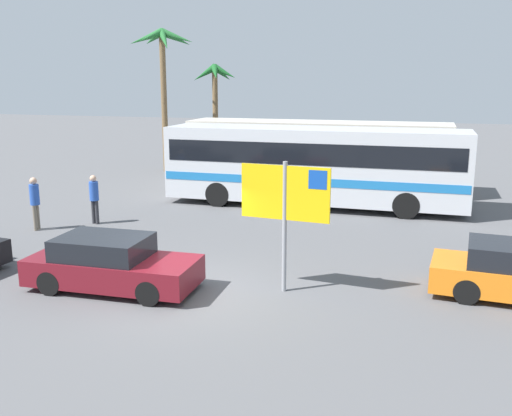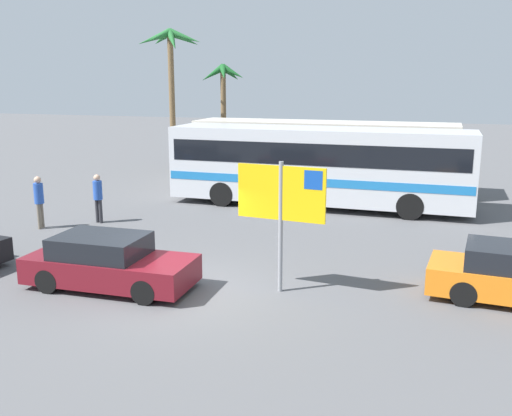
{
  "view_description": "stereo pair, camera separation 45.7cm",
  "coord_description": "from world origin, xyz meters",
  "px_view_note": "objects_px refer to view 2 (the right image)",
  "views": [
    {
      "loc": [
        5.46,
        -12.18,
        5.06
      ],
      "look_at": [
        0.71,
        3.8,
        1.3
      ],
      "focal_mm": 40.03,
      "sensor_mm": 36.0,
      "label": 1
    },
    {
      "loc": [
        5.9,
        -12.05,
        5.06
      ],
      "look_at": [
        0.71,
        3.8,
        1.3
      ],
      "focal_mm": 40.03,
      "sensor_mm": 36.0,
      "label": 2
    }
  ],
  "objects_px": {
    "bus_front_coach": "(318,163)",
    "pedestrian_by_bus": "(98,194)",
    "pedestrian_crossing_lot": "(39,198)",
    "ferry_sign": "(283,198)",
    "car_maroon": "(108,263)",
    "bus_rear_coach": "(323,152)"
  },
  "relations": [
    {
      "from": "bus_front_coach",
      "to": "car_maroon",
      "type": "relative_size",
      "value": 2.85
    },
    {
      "from": "ferry_sign",
      "to": "car_maroon",
      "type": "bearing_deg",
      "value": -160.47
    },
    {
      "from": "pedestrian_crossing_lot",
      "to": "bus_front_coach",
      "type": "bearing_deg",
      "value": -151.8
    },
    {
      "from": "car_maroon",
      "to": "pedestrian_by_bus",
      "type": "height_order",
      "value": "pedestrian_by_bus"
    },
    {
      "from": "bus_front_coach",
      "to": "pedestrian_crossing_lot",
      "type": "xyz_separation_m",
      "value": [
        -8.4,
        -6.49,
        -0.69
      ]
    },
    {
      "from": "car_maroon",
      "to": "bus_front_coach",
      "type": "bearing_deg",
      "value": 72.93
    },
    {
      "from": "bus_front_coach",
      "to": "pedestrian_crossing_lot",
      "type": "height_order",
      "value": "bus_front_coach"
    },
    {
      "from": "ferry_sign",
      "to": "pedestrian_crossing_lot",
      "type": "relative_size",
      "value": 1.75
    },
    {
      "from": "bus_front_coach",
      "to": "pedestrian_by_bus",
      "type": "xyz_separation_m",
      "value": [
        -6.93,
        -5.16,
        -0.74
      ]
    },
    {
      "from": "pedestrian_by_bus",
      "to": "pedestrian_crossing_lot",
      "type": "distance_m",
      "value": 1.98
    },
    {
      "from": "bus_front_coach",
      "to": "ferry_sign",
      "type": "relative_size",
      "value": 3.75
    },
    {
      "from": "bus_front_coach",
      "to": "pedestrian_crossing_lot",
      "type": "distance_m",
      "value": 10.64
    },
    {
      "from": "pedestrian_by_bus",
      "to": "pedestrian_crossing_lot",
      "type": "relative_size",
      "value": 0.96
    },
    {
      "from": "car_maroon",
      "to": "pedestrian_by_bus",
      "type": "bearing_deg",
      "value": 123.45
    },
    {
      "from": "ferry_sign",
      "to": "car_maroon",
      "type": "relative_size",
      "value": 0.76
    },
    {
      "from": "bus_front_coach",
      "to": "pedestrian_crossing_lot",
      "type": "relative_size",
      "value": 6.56
    },
    {
      "from": "bus_rear_coach",
      "to": "bus_front_coach",
      "type": "bearing_deg",
      "value": -81.01
    },
    {
      "from": "ferry_sign",
      "to": "car_maroon",
      "type": "distance_m",
      "value": 4.62
    },
    {
      "from": "bus_front_coach",
      "to": "pedestrian_crossing_lot",
      "type": "bearing_deg",
      "value": -142.29
    },
    {
      "from": "bus_rear_coach",
      "to": "pedestrian_by_bus",
      "type": "bearing_deg",
      "value": -126.21
    },
    {
      "from": "ferry_sign",
      "to": "pedestrian_by_bus",
      "type": "xyz_separation_m",
      "value": [
        -8.14,
        4.57,
        -1.28
      ]
    },
    {
      "from": "car_maroon",
      "to": "pedestrian_crossing_lot",
      "type": "relative_size",
      "value": 2.3
    }
  ]
}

